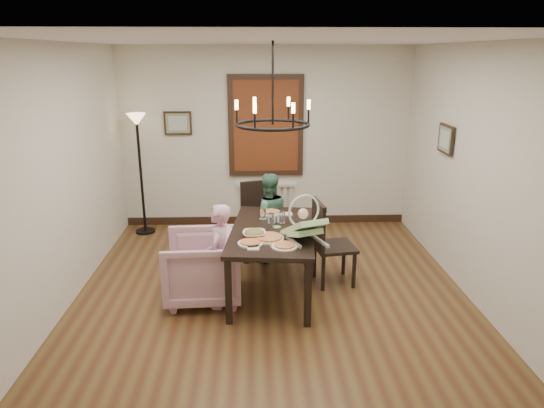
{
  "coord_description": "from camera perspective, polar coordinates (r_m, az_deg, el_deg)",
  "views": [
    {
      "loc": [
        -0.19,
        -5.03,
        2.68
      ],
      "look_at": [
        0.01,
        0.18,
        1.05
      ],
      "focal_mm": 32.0,
      "sensor_mm": 36.0,
      "label": 1
    }
  ],
  "objects": [
    {
      "name": "room_shell",
      "position": [
        5.55,
        -0.16,
        4.03
      ],
      "size": [
        4.51,
        5.0,
        2.81
      ],
      "color": "brown",
      "rests_on": "ground"
    },
    {
      "name": "dining_table",
      "position": [
        5.54,
        0.08,
        -3.77
      ],
      "size": [
        1.09,
        1.73,
        0.77
      ],
      "rotation": [
        0.0,
        0.0,
        -0.1
      ],
      "color": "black",
      "rests_on": "room_shell"
    },
    {
      "name": "chair_far",
      "position": [
        6.66,
        -1.4,
        -1.75
      ],
      "size": [
        0.55,
        0.55,
        1.0
      ],
      "primitive_type": null,
      "rotation": [
        0.0,
        0.0,
        0.29
      ],
      "color": "black",
      "rests_on": "room_shell"
    },
    {
      "name": "chair_right",
      "position": [
        5.84,
        7.39,
        -4.45
      ],
      "size": [
        0.52,
        0.52,
        1.05
      ],
      "primitive_type": null,
      "rotation": [
        0.0,
        0.0,
        1.72
      ],
      "color": "black",
      "rests_on": "room_shell"
    },
    {
      "name": "armchair",
      "position": [
        5.53,
        -8.2,
        -7.34
      ],
      "size": [
        0.88,
        0.86,
        0.77
      ],
      "primitive_type": "imported",
      "rotation": [
        0.0,
        0.0,
        -1.53
      ],
      "color": "#D1A0AE",
      "rests_on": "room_shell"
    },
    {
      "name": "elderly_woman",
      "position": [
        5.32,
        -6.21,
        -7.11
      ],
      "size": [
        0.3,
        0.39,
        0.97
      ],
      "primitive_type": "imported",
      "rotation": [
        0.0,
        0.0,
        -1.78
      ],
      "color": "#DF9DB9",
      "rests_on": "room_shell"
    },
    {
      "name": "seated_man",
      "position": [
        6.41,
        -0.49,
        -2.51
      ],
      "size": [
        0.55,
        0.47,
        1.0
      ],
      "primitive_type": "imported",
      "rotation": [
        0.0,
        0.0,
        3.33
      ],
      "color": "#46765B",
      "rests_on": "room_shell"
    },
    {
      "name": "baby_bouncer",
      "position": [
        5.12,
        3.8,
        -2.52
      ],
      "size": [
        0.55,
        0.63,
        0.34
      ],
      "primitive_type": null,
      "rotation": [
        0.0,
        0.0,
        0.37
      ],
      "color": "#B4E9A1",
      "rests_on": "dining_table"
    },
    {
      "name": "salad_bowl",
      "position": [
        5.26,
        -2.1,
        -3.51
      ],
      "size": [
        0.3,
        0.3,
        0.07
      ],
      "primitive_type": "imported",
      "color": "white",
      "rests_on": "dining_table"
    },
    {
      "name": "pizza_platter",
      "position": [
        5.19,
        -0.38,
        -4.0
      ],
      "size": [
        0.32,
        0.32,
        0.04
      ],
      "primitive_type": "cylinder",
      "color": "tan",
      "rests_on": "dining_table"
    },
    {
      "name": "drinking_glass",
      "position": [
        5.58,
        -0.14,
        -1.82
      ],
      "size": [
        0.08,
        0.08,
        0.16
      ],
      "primitive_type": "cylinder",
      "color": "silver",
      "rests_on": "dining_table"
    },
    {
      "name": "window_blinds",
      "position": [
        7.57,
        -0.72,
        9.15
      ],
      "size": [
        1.0,
        0.03,
        1.4
      ],
      "primitive_type": "cube",
      "color": "brown",
      "rests_on": "room_shell"
    },
    {
      "name": "radiator",
      "position": [
        7.86,
        -0.69,
        0.12
      ],
      "size": [
        0.92,
        0.12,
        0.62
      ],
      "primitive_type": null,
      "color": "silver",
      "rests_on": "room_shell"
    },
    {
      "name": "picture_back",
      "position": [
        7.66,
        -11.01,
        9.31
      ],
      "size": [
        0.42,
        0.03,
        0.36
      ],
      "primitive_type": "cube",
      "color": "black",
      "rests_on": "room_shell"
    },
    {
      "name": "picture_right",
      "position": [
        6.48,
        19.76,
        7.2
      ],
      "size": [
        0.03,
        0.42,
        0.36
      ],
      "primitive_type": "cube",
      "rotation": [
        0.0,
        0.0,
        1.57
      ],
      "color": "black",
      "rests_on": "room_shell"
    },
    {
      "name": "floor_lamp",
      "position": [
        7.59,
        -15.15,
        3.19
      ],
      "size": [
        0.3,
        0.3,
        1.8
      ],
      "primitive_type": null,
      "color": "black",
      "rests_on": "room_shell"
    },
    {
      "name": "chandelier",
      "position": [
        5.22,
        0.08,
        9.32
      ],
      "size": [
        0.8,
        0.8,
        0.04
      ],
      "primitive_type": "torus",
      "color": "black",
      "rests_on": "room_shell"
    }
  ]
}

